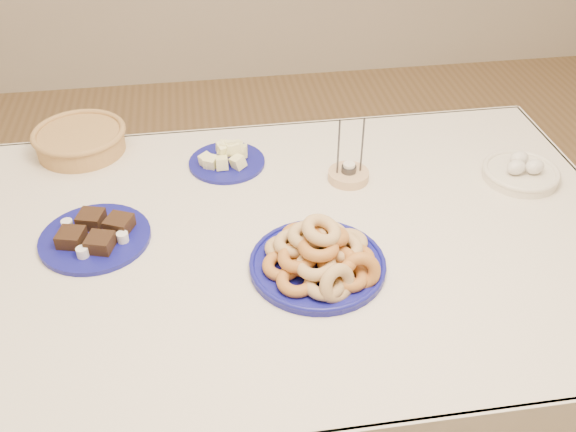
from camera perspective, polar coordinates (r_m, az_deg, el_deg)
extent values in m
plane|color=brown|center=(2.11, -0.21, -17.83)|extent=(5.00, 5.00, 0.00)
cylinder|color=brown|center=(2.17, -20.60, -4.87)|extent=(0.06, 0.06, 0.72)
cylinder|color=brown|center=(2.28, 15.92, -1.41)|extent=(0.06, 0.06, 0.72)
cube|color=silver|center=(1.56, -0.28, -2.11)|extent=(1.70, 1.10, 0.02)
cube|color=silver|center=(2.08, -2.50, 4.65)|extent=(1.70, 0.01, 0.28)
cylinder|color=navy|center=(1.46, 2.64, -4.39)|extent=(0.40, 0.40, 0.02)
torus|color=navy|center=(1.46, 2.64, -4.16)|extent=(0.40, 0.40, 0.01)
torus|color=#AD7F48|center=(1.50, 5.40, -2.33)|extent=(0.12, 0.12, 0.03)
torus|color=#975622|center=(1.52, 3.30, -1.53)|extent=(0.13, 0.13, 0.04)
torus|color=#975622|center=(1.51, 1.06, -1.83)|extent=(0.13, 0.13, 0.03)
torus|color=#AD7F48|center=(1.47, -0.35, -2.93)|extent=(0.13, 0.13, 0.04)
torus|color=#975622|center=(1.43, -0.52, -4.40)|extent=(0.13, 0.13, 0.04)
torus|color=#975622|center=(1.39, 0.78, -5.77)|extent=(0.11, 0.11, 0.04)
torus|color=#AD7F48|center=(1.39, 3.25, -6.12)|extent=(0.12, 0.12, 0.03)
torus|color=#975622|center=(1.41, 5.37, -5.32)|extent=(0.13, 0.13, 0.04)
torus|color=#975622|center=(1.45, 5.98, -3.83)|extent=(0.12, 0.12, 0.04)
torus|color=#AD7F48|center=(1.47, 3.73, -1.82)|extent=(0.12, 0.13, 0.05)
torus|color=#975622|center=(1.47, 1.99, -1.73)|extent=(0.13, 0.13, 0.04)
torus|color=#AD7F48|center=(1.45, 0.47, -2.42)|extent=(0.10, 0.10, 0.03)
torus|color=#975622|center=(1.41, 0.88, -3.66)|extent=(0.12, 0.12, 0.04)
torus|color=#AD7F48|center=(1.39, 2.49, -4.39)|extent=(0.10, 0.10, 0.03)
torus|color=#975622|center=(1.40, 4.39, -4.00)|extent=(0.12, 0.12, 0.04)
torus|color=#AD7F48|center=(1.44, 4.93, -2.77)|extent=(0.13, 0.13, 0.04)
torus|color=#975622|center=(1.43, 3.69, -1.75)|extent=(0.12, 0.13, 0.05)
torus|color=#AD7F48|center=(1.43, 1.74, -1.72)|extent=(0.10, 0.10, 0.03)
torus|color=#975622|center=(1.39, 2.74, -2.82)|extent=(0.13, 0.13, 0.04)
torus|color=#AD7F48|center=(1.40, 2.99, -1.27)|extent=(0.13, 0.13, 0.05)
torus|color=#AD7F48|center=(1.37, 4.39, -6.04)|extent=(0.11, 0.09, 0.09)
torus|color=#975622|center=(1.40, 6.43, -4.94)|extent=(0.10, 0.07, 0.09)
cylinder|color=navy|center=(1.82, -5.45, 4.77)|extent=(0.26, 0.26, 0.01)
cube|color=#F2F199|center=(1.80, -5.68, 6.05)|extent=(0.04, 0.04, 0.04)
cube|color=#F2F199|center=(1.83, -4.17, 5.79)|extent=(0.04, 0.04, 0.04)
cube|color=#F2F199|center=(1.80, -5.23, 6.12)|extent=(0.05, 0.05, 0.04)
cube|color=#F2F199|center=(1.78, -5.92, 4.72)|extent=(0.03, 0.04, 0.04)
cube|color=#F2F199|center=(1.80, -7.25, 4.93)|extent=(0.05, 0.05, 0.04)
cube|color=#F2F199|center=(1.80, -4.75, 6.02)|extent=(0.04, 0.04, 0.04)
cube|color=#F2F199|center=(1.78, -4.48, 4.79)|extent=(0.05, 0.05, 0.04)
cube|color=#F2F199|center=(1.79, -6.91, 4.79)|extent=(0.05, 0.05, 0.04)
cube|color=#F2F199|center=(1.80, -5.76, 5.99)|extent=(0.04, 0.05, 0.04)
cube|color=#F2F199|center=(1.80, -4.65, 6.15)|extent=(0.04, 0.05, 0.04)
cube|color=#F2F199|center=(1.80, -5.14, 6.03)|extent=(0.05, 0.04, 0.04)
cylinder|color=navy|center=(1.61, -16.77, -1.88)|extent=(0.32, 0.32, 0.01)
cube|color=black|center=(1.59, -18.72, -1.82)|extent=(0.07, 0.07, 0.03)
cube|color=black|center=(1.55, -16.36, -2.29)|extent=(0.07, 0.07, 0.03)
cube|color=black|center=(1.63, -17.10, -0.26)|extent=(0.07, 0.07, 0.03)
cube|color=black|center=(1.60, -14.77, -0.67)|extent=(0.08, 0.08, 0.03)
cylinder|color=white|center=(1.64, -19.03, -0.72)|extent=(0.03, 0.03, 0.02)
cylinder|color=white|center=(1.55, -17.81, -3.09)|extent=(0.03, 0.03, 0.02)
cylinder|color=white|center=(1.56, -14.49, -1.83)|extent=(0.03, 0.03, 0.02)
cylinder|color=olive|center=(1.96, -17.95, 6.29)|extent=(0.30, 0.30, 0.06)
torus|color=olive|center=(1.94, -18.13, 7.09)|extent=(0.32, 0.32, 0.02)
cylinder|color=tan|center=(1.75, 5.39, 3.60)|extent=(0.11, 0.11, 0.03)
cylinder|color=#3C3C40|center=(1.74, 5.43, 4.18)|extent=(0.04, 0.04, 0.02)
cylinder|color=white|center=(1.74, 5.46, 4.54)|extent=(0.03, 0.03, 0.01)
cylinder|color=#3C3C40|center=(1.70, 4.51, 6.13)|extent=(0.01, 0.01, 0.16)
cylinder|color=#3C3C40|center=(1.71, 6.62, 6.28)|extent=(0.01, 0.01, 0.16)
cylinder|color=beige|center=(1.86, 19.93, 3.49)|extent=(0.22, 0.22, 0.03)
torus|color=beige|center=(1.85, 20.02, 3.83)|extent=(0.23, 0.23, 0.02)
ellipsoid|color=silver|center=(1.82, 19.63, 4.10)|extent=(0.06, 0.05, 0.04)
ellipsoid|color=silver|center=(1.84, 21.07, 4.11)|extent=(0.06, 0.05, 0.04)
ellipsoid|color=silver|center=(1.86, 19.86, 4.85)|extent=(0.06, 0.05, 0.04)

